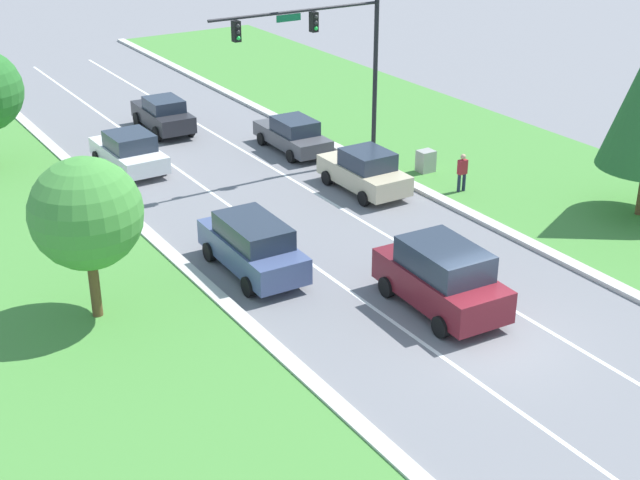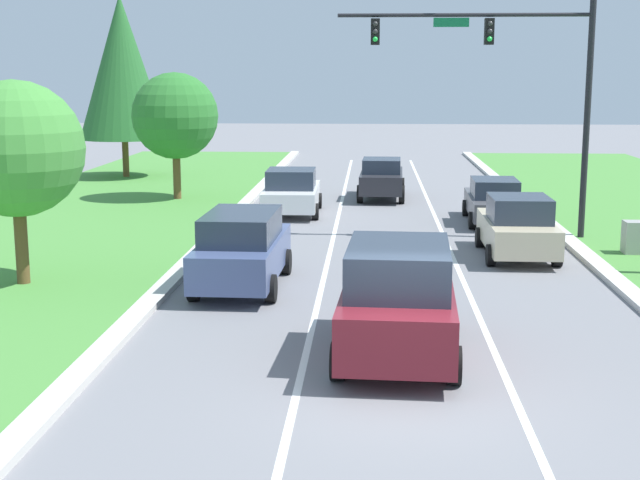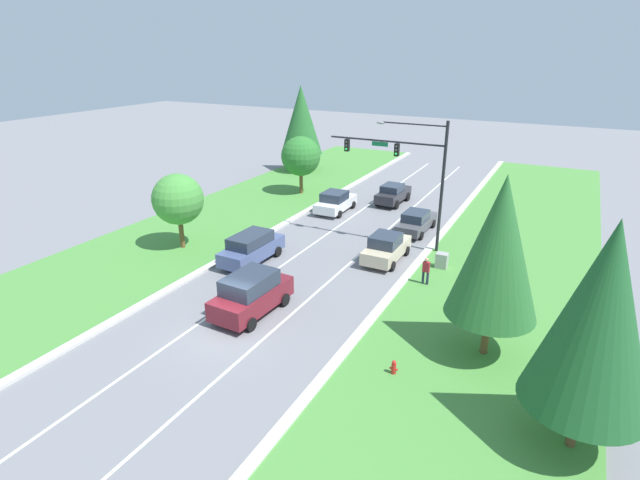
{
  "view_description": "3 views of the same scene",
  "coord_description": "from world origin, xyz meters",
  "views": [
    {
      "loc": [
        -16.17,
        -16.46,
        13.47
      ],
      "look_at": [
        -1.58,
        6.74,
        0.93
      ],
      "focal_mm": 50.0,
      "sensor_mm": 36.0,
      "label": 1
    },
    {
      "loc": [
        -0.6,
        -14.0,
        5.26
      ],
      "look_at": [
        -1.88,
        8.31,
        1.06
      ],
      "focal_mm": 50.0,
      "sensor_mm": 36.0,
      "label": 2
    },
    {
      "loc": [
        13.36,
        -16.22,
        12.76
      ],
      "look_at": [
        -0.11,
        9.77,
        1.36
      ],
      "focal_mm": 28.0,
      "sensor_mm": 36.0,
      "label": 3
    }
  ],
  "objects": [
    {
      "name": "pedestrian",
      "position": [
        6.88,
        9.32,
        0.94
      ],
      "size": [
        0.4,
        0.23,
        1.69
      ],
      "rotation": [
        0.0,
        0.0,
        3.11
      ],
      "color": "#232842",
      "rests_on": "ground_plane"
    },
    {
      "name": "lane_stripe_inner_left",
      "position": [
        -1.8,
        0.0,
        0.0
      ],
      "size": [
        0.14,
        81.0,
        0.01
      ],
      "color": "white",
      "rests_on": "ground_plane"
    },
    {
      "name": "curb_strip_left",
      "position": [
        -5.65,
        0.0,
        0.07
      ],
      "size": [
        0.5,
        90.0,
        0.15
      ],
      "color": "beige",
      "rests_on": "ground_plane"
    },
    {
      "name": "curb_strip_right",
      "position": [
        5.65,
        0.0,
        0.07
      ],
      "size": [
        0.5,
        90.0,
        0.15
      ],
      "color": "beige",
      "rests_on": "ground_plane"
    },
    {
      "name": "oak_near_left_tree",
      "position": [
        -9.27,
        7.27,
        3.43
      ],
      "size": [
        3.35,
        3.35,
        5.12
      ],
      "color": "brown",
      "rests_on": "ground_plane"
    },
    {
      "name": "graphite_sedan",
      "position": [
        3.76,
        17.6,
        0.79
      ],
      "size": [
        2.03,
        4.7,
        1.59
      ],
      "rotation": [
        0.0,
        0.0,
        -0.03
      ],
      "color": "#4C4C51",
      "rests_on": "ground_plane"
    },
    {
      "name": "lane_stripe_inner_right",
      "position": [
        1.8,
        0.0,
        0.0
      ],
      "size": [
        0.14,
        81.0,
        0.01
      ],
      "color": "white",
      "rests_on": "ground_plane"
    },
    {
      "name": "ground_plane",
      "position": [
        0.0,
        0.0,
        0.0
      ],
      "size": [
        160.0,
        160.0,
        0.0
      ],
      "primitive_type": "plane",
      "color": "slate"
    },
    {
      "name": "traffic_signal_mast",
      "position": [
        3.97,
        14.52,
        5.67
      ],
      "size": [
        7.93,
        0.41,
        8.56
      ],
      "color": "black",
      "rests_on": "ground_plane"
    },
    {
      "name": "charcoal_sedan",
      "position": [
        -0.15,
        23.54,
        0.88
      ],
      "size": [
        2.05,
        4.46,
        1.73
      ],
      "rotation": [
        0.0,
        0.0,
        -0.03
      ],
      "color": "#28282D",
      "rests_on": "ground_plane"
    },
    {
      "name": "utility_cabinet",
      "position": [
        7.13,
        11.98,
        0.51
      ],
      "size": [
        0.7,
        0.6,
        1.02
      ],
      "color": "#9E9E99",
      "rests_on": "ground_plane"
    },
    {
      "name": "burgundy_suv",
      "position": [
        -0.07,
        2.14,
        1.1
      ],
      "size": [
        2.42,
        4.75,
        2.17
      ],
      "rotation": [
        0.0,
        0.0,
        -0.05
      ],
      "color": "maroon",
      "rests_on": "ground_plane"
    },
    {
      "name": "slate_blue_suv",
      "position": [
        -3.77,
        7.5,
        0.98
      ],
      "size": [
        2.14,
        4.88,
        1.9
      ],
      "rotation": [
        0.0,
        0.0,
        -0.02
      ],
      "color": "#475684",
      "rests_on": "ground_plane"
    },
    {
      "name": "grass_verge_left",
      "position": [
        -10.9,
        0.0,
        0.04
      ],
      "size": [
        10.0,
        90.0,
        0.08
      ],
      "color": "#4C8E3D",
      "rests_on": "ground_plane"
    },
    {
      "name": "champagne_sedan",
      "position": [
        3.65,
        11.63,
        0.87
      ],
      "size": [
        2.06,
        4.4,
        1.8
      ],
      "rotation": [
        0.0,
        0.0,
        -0.01
      ],
      "color": "beige",
      "rests_on": "ground_plane"
    },
    {
      "name": "white_sedan",
      "position": [
        -3.59,
        19.22,
        0.84
      ],
      "size": [
        2.21,
        4.58,
        1.72
      ],
      "rotation": [
        0.0,
        0.0,
        0.02
      ],
      "color": "white",
      "rests_on": "ground_plane"
    }
  ]
}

